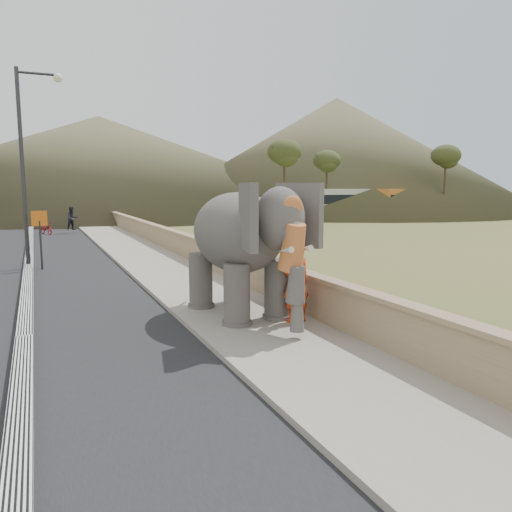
{
  "coord_description": "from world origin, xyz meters",
  "views": [
    {
      "loc": [
        -4.64,
        -11.03,
        3.37
      ],
      "look_at": [
        0.2,
        -0.1,
        1.7
      ],
      "focal_mm": 35.0,
      "sensor_mm": 36.0,
      "label": 1
    }
  ],
  "objects_px": {
    "lamppost": "(30,149)",
    "cow": "(288,235)",
    "motorcyclist": "(59,223)",
    "elephant_and_man": "(238,250)"
  },
  "relations": [
    {
      "from": "lamppost",
      "to": "cow",
      "type": "relative_size",
      "value": 5.07
    },
    {
      "from": "cow",
      "to": "motorcyclist",
      "type": "relative_size",
      "value": 0.55
    },
    {
      "from": "motorcyclist",
      "to": "cow",
      "type": "bearing_deg",
      "value": -49.24
    },
    {
      "from": "elephant_and_man",
      "to": "motorcyclist",
      "type": "distance_m",
      "value": 26.66
    },
    {
      "from": "lamppost",
      "to": "motorcyclist",
      "type": "distance_m",
      "value": 16.41
    },
    {
      "from": "lamppost",
      "to": "cow",
      "type": "xyz_separation_m",
      "value": [
        13.01,
        2.55,
        -4.21
      ]
    },
    {
      "from": "elephant_and_man",
      "to": "motorcyclist",
      "type": "bearing_deg",
      "value": 96.75
    },
    {
      "from": "cow",
      "to": "motorcyclist",
      "type": "distance_m",
      "value": 17.52
    },
    {
      "from": "cow",
      "to": "elephant_and_man",
      "type": "xyz_separation_m",
      "value": [
        -8.3,
        -13.18,
        1.1
      ]
    },
    {
      "from": "lamppost",
      "to": "elephant_and_man",
      "type": "xyz_separation_m",
      "value": [
        4.71,
        -10.64,
        -3.11
      ]
    }
  ]
}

